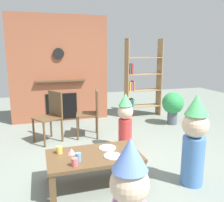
{
  "coord_description": "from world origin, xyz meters",
  "views": [
    {
      "loc": [
        -0.9,
        -3.02,
        1.61
      ],
      "look_at": [
        0.15,
        0.4,
        0.86
      ],
      "focal_mm": 38.54,
      "sensor_mm": 36.0,
      "label": 1
    }
  ],
  "objects_px": {
    "paper_cup_near_right": "(75,162)",
    "dining_chair_left": "(51,113)",
    "paper_cup_near_left": "(59,150)",
    "paper_plate_front": "(113,156)",
    "birthday_cake_slice": "(71,151)",
    "child_in_pink": "(194,138)",
    "paper_plate_rear": "(107,148)",
    "coffee_table": "(94,159)",
    "dining_chair_middle": "(92,110)",
    "bookshelf": "(141,81)",
    "paper_cup_center": "(78,157)",
    "child_by_the_chairs": "(125,120)",
    "potted_plant_tall": "(173,105)"
  },
  "relations": [
    {
      "from": "coffee_table",
      "to": "child_in_pink",
      "type": "distance_m",
      "value": 1.23
    },
    {
      "from": "potted_plant_tall",
      "to": "birthday_cake_slice",
      "type": "bearing_deg",
      "value": -143.78
    },
    {
      "from": "coffee_table",
      "to": "paper_cup_near_right",
      "type": "distance_m",
      "value": 0.36
    },
    {
      "from": "child_in_pink",
      "to": "child_by_the_chairs",
      "type": "bearing_deg",
      "value": -56.33
    },
    {
      "from": "dining_chair_middle",
      "to": "child_in_pink",
      "type": "bearing_deg",
      "value": 122.87
    },
    {
      "from": "child_by_the_chairs",
      "to": "bookshelf",
      "type": "bearing_deg",
      "value": -172.07
    },
    {
      "from": "paper_cup_near_right",
      "to": "dining_chair_left",
      "type": "xyz_separation_m",
      "value": [
        -0.13,
        1.89,
        0.08
      ]
    },
    {
      "from": "paper_plate_front",
      "to": "birthday_cake_slice",
      "type": "distance_m",
      "value": 0.5
    },
    {
      "from": "potted_plant_tall",
      "to": "paper_plate_front",
      "type": "bearing_deg",
      "value": -134.97
    },
    {
      "from": "coffee_table",
      "to": "paper_plate_rear",
      "type": "bearing_deg",
      "value": 32.25
    },
    {
      "from": "bookshelf",
      "to": "paper_cup_near_right",
      "type": "relative_size",
      "value": 21.37
    },
    {
      "from": "child_in_pink",
      "to": "potted_plant_tall",
      "type": "xyz_separation_m",
      "value": [
        1.07,
        2.25,
        -0.15
      ]
    },
    {
      "from": "paper_cup_center",
      "to": "child_in_pink",
      "type": "relative_size",
      "value": 0.09
    },
    {
      "from": "bookshelf",
      "to": "child_in_pink",
      "type": "distance_m",
      "value": 3.2
    },
    {
      "from": "bookshelf",
      "to": "paper_cup_center",
      "type": "bearing_deg",
      "value": -124.93
    },
    {
      "from": "paper_cup_center",
      "to": "child_by_the_chairs",
      "type": "height_order",
      "value": "child_by_the_chairs"
    },
    {
      "from": "paper_plate_front",
      "to": "dining_chair_left",
      "type": "height_order",
      "value": "dining_chair_left"
    },
    {
      "from": "potted_plant_tall",
      "to": "dining_chair_left",
      "type": "bearing_deg",
      "value": -174.7
    },
    {
      "from": "paper_cup_near_left",
      "to": "paper_cup_near_right",
      "type": "relative_size",
      "value": 1.0
    },
    {
      "from": "dining_chair_left",
      "to": "child_by_the_chairs",
      "type": "bearing_deg",
      "value": 118.9
    },
    {
      "from": "paper_cup_near_left",
      "to": "birthday_cake_slice",
      "type": "height_order",
      "value": "paper_cup_near_left"
    },
    {
      "from": "paper_plate_front",
      "to": "child_by_the_chairs",
      "type": "xyz_separation_m",
      "value": [
        0.55,
        1.07,
        0.1
      ]
    },
    {
      "from": "child_in_pink",
      "to": "child_by_the_chairs",
      "type": "height_order",
      "value": "child_in_pink"
    },
    {
      "from": "birthday_cake_slice",
      "to": "child_in_pink",
      "type": "distance_m",
      "value": 1.48
    },
    {
      "from": "dining_chair_middle",
      "to": "birthday_cake_slice",
      "type": "bearing_deg",
      "value": 80.16
    },
    {
      "from": "bookshelf",
      "to": "paper_cup_near_right",
      "type": "xyz_separation_m",
      "value": [
        -2.08,
        -3.0,
        -0.44
      ]
    },
    {
      "from": "paper_plate_front",
      "to": "potted_plant_tall",
      "type": "xyz_separation_m",
      "value": [
        2.03,
        2.03,
        0.05
      ]
    },
    {
      "from": "bookshelf",
      "to": "paper_plate_rear",
      "type": "height_order",
      "value": "bookshelf"
    },
    {
      "from": "birthday_cake_slice",
      "to": "potted_plant_tall",
      "type": "relative_size",
      "value": 0.14
    },
    {
      "from": "paper_cup_near_right",
      "to": "dining_chair_middle",
      "type": "height_order",
      "value": "dining_chair_middle"
    },
    {
      "from": "coffee_table",
      "to": "birthday_cake_slice",
      "type": "distance_m",
      "value": 0.29
    },
    {
      "from": "paper_plate_rear",
      "to": "potted_plant_tall",
      "type": "height_order",
      "value": "potted_plant_tall"
    },
    {
      "from": "paper_cup_near_right",
      "to": "birthday_cake_slice",
      "type": "xyz_separation_m",
      "value": [
        0.01,
        0.32,
        -0.01
      ]
    },
    {
      "from": "paper_plate_rear",
      "to": "birthday_cake_slice",
      "type": "distance_m",
      "value": 0.46
    },
    {
      "from": "child_by_the_chairs",
      "to": "dining_chair_left",
      "type": "bearing_deg",
      "value": -83.64
    },
    {
      "from": "birthday_cake_slice",
      "to": "coffee_table",
      "type": "bearing_deg",
      "value": -20.2
    },
    {
      "from": "birthday_cake_slice",
      "to": "paper_cup_near_right",
      "type": "bearing_deg",
      "value": -91.26
    },
    {
      "from": "bookshelf",
      "to": "paper_plate_front",
      "type": "xyz_separation_m",
      "value": [
        -1.62,
        -2.9,
        -0.48
      ]
    },
    {
      "from": "birthday_cake_slice",
      "to": "child_in_pink",
      "type": "bearing_deg",
      "value": -17.19
    },
    {
      "from": "paper_cup_near_left",
      "to": "paper_plate_front",
      "type": "distance_m",
      "value": 0.65
    },
    {
      "from": "coffee_table",
      "to": "paper_cup_near_left",
      "type": "relative_size",
      "value": 12.52
    },
    {
      "from": "bookshelf",
      "to": "dining_chair_left",
      "type": "distance_m",
      "value": 2.51
    },
    {
      "from": "paper_cup_near_left",
      "to": "paper_cup_near_right",
      "type": "xyz_separation_m",
      "value": [
        0.13,
        -0.38,
        0.0
      ]
    },
    {
      "from": "paper_cup_near_left",
      "to": "dining_chair_left",
      "type": "height_order",
      "value": "dining_chair_left"
    },
    {
      "from": "bookshelf",
      "to": "paper_cup_center",
      "type": "xyz_separation_m",
      "value": [
        -2.03,
        -2.9,
        -0.44
      ]
    },
    {
      "from": "paper_plate_front",
      "to": "dining_chair_middle",
      "type": "xyz_separation_m",
      "value": [
        0.15,
        1.79,
        0.12
      ]
    },
    {
      "from": "paper_cup_near_right",
      "to": "birthday_cake_slice",
      "type": "distance_m",
      "value": 0.32
    },
    {
      "from": "bookshelf",
      "to": "birthday_cake_slice",
      "type": "height_order",
      "value": "bookshelf"
    },
    {
      "from": "paper_cup_near_left",
      "to": "child_by_the_chairs",
      "type": "relative_size",
      "value": 0.09
    },
    {
      "from": "paper_plate_rear",
      "to": "birthday_cake_slice",
      "type": "xyz_separation_m",
      "value": [
        -0.46,
        -0.04,
        0.03
      ]
    }
  ]
}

